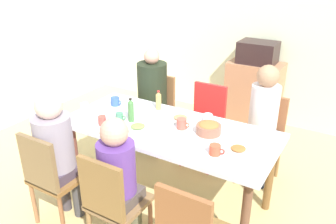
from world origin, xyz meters
name	(u,v)px	position (x,y,z in m)	size (l,w,h in m)	color
ground_plane	(168,197)	(0.00, 0.00, 0.00)	(6.50, 6.50, 0.00)	#CFBC7B
wall_back	(255,27)	(0.00, 2.29, 1.30)	(5.65, 0.12, 2.60)	beige
dining_table	(168,136)	(0.00, 0.00, 0.68)	(1.95, 0.87, 0.77)	white
chair_0	(51,175)	(-0.65, -0.81, 0.51)	(0.40, 0.40, 0.90)	brown
person_0	(56,147)	(-0.65, -0.72, 0.73)	(0.31, 0.31, 1.22)	#433D43
chair_2	(263,134)	(0.65, 0.81, 0.51)	(0.40, 0.40, 0.90)	#946141
person_2	(263,116)	(0.65, 0.72, 0.75)	(0.30, 0.30, 1.26)	#2A334B
chair_3	(156,108)	(-0.65, 0.81, 0.51)	(0.40, 0.40, 0.90)	brown
person_3	(152,91)	(-0.65, 0.72, 0.75)	(0.34, 0.34, 1.25)	#32314D
chair_4	(205,120)	(0.00, 0.81, 0.51)	(0.40, 0.40, 0.90)	#B32E2A
chair_5	(112,201)	(0.00, -0.81, 0.51)	(0.40, 0.40, 0.90)	olive
person_5	(118,174)	(0.00, -0.72, 0.69)	(0.30, 0.30, 1.15)	brown
plate_0	(138,127)	(-0.21, -0.16, 0.78)	(0.23, 0.23, 0.04)	silver
plate_1	(238,150)	(0.69, -0.08, 0.78)	(0.21, 0.21, 0.04)	silver
plate_2	(180,118)	(0.02, 0.19, 0.78)	(0.23, 0.23, 0.04)	silver
bowl_0	(209,128)	(0.36, 0.08, 0.82)	(0.22, 0.22, 0.10)	#935C46
cup_0	(85,107)	(-0.89, -0.12, 0.81)	(0.11, 0.08, 0.08)	white
cup_1	(182,124)	(0.12, 0.04, 0.82)	(0.12, 0.09, 0.10)	#C65646
cup_2	(102,120)	(-0.54, -0.26, 0.81)	(0.11, 0.07, 0.09)	#C34A3F
cup_3	(115,101)	(-0.72, 0.15, 0.81)	(0.12, 0.09, 0.09)	#355AA5
cup_4	(120,117)	(-0.46, -0.10, 0.81)	(0.11, 0.07, 0.07)	#4A896A
cup_5	(215,150)	(0.55, -0.21, 0.81)	(0.12, 0.09, 0.08)	#D14F33
cup_6	(208,118)	(0.26, 0.29, 0.81)	(0.12, 0.08, 0.07)	white
bottle_0	(159,101)	(-0.29, 0.30, 0.86)	(0.05, 0.05, 0.20)	tan
bottle_1	(131,111)	(-0.36, -0.07, 0.88)	(0.06, 0.06, 0.23)	#488041
side_cabinet	(253,95)	(0.17, 1.99, 0.45)	(0.70, 0.44, 0.90)	#AE7755
microwave	(258,52)	(0.17, 1.99, 1.04)	(0.48, 0.36, 0.28)	#2D1F1F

